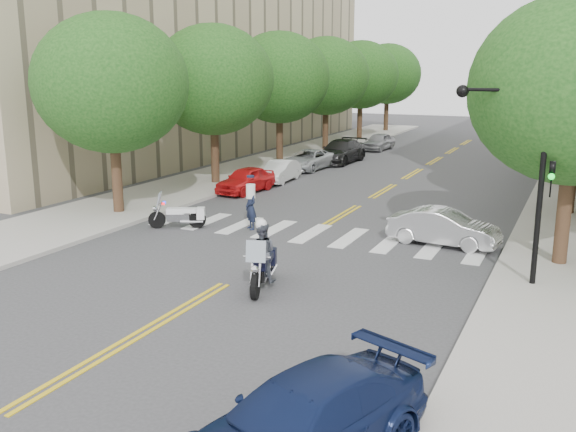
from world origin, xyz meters
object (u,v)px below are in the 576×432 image
Objects in this scene: motorcycle_police at (262,257)px; officer_standing at (251,208)px; convertible at (444,227)px; motorcycle_parked at (182,215)px; sedan_blue at (302,423)px.

officer_standing is at bearing -75.36° from motorcycle_police.
motorcycle_police is at bearing 156.71° from convertible.
sedan_blue is (10.53, -12.15, 0.20)m from motorcycle_parked.
sedan_blue reaches higher than convertible.
motorcycle_parked is 0.55× the size of convertible.
sedan_blue is (4.46, -7.26, -0.20)m from motorcycle_police.
motorcycle_parked is at bearing 152.41° from sedan_blue.
officer_standing is 0.44× the size of convertible.
motorcycle_police is at bearing -154.97° from motorcycle_parked.
officer_standing is at bearing 102.90° from convertible.
motorcycle_parked is 2.75m from officer_standing.
motorcycle_parked is at bearing -121.85° from officer_standing.
convertible is 0.80× the size of sedan_blue.
motorcycle_parked is at bearing -55.13° from motorcycle_police.
motorcycle_police is 8.53m from sedan_blue.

